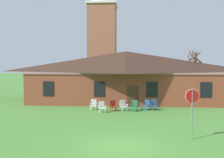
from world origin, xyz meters
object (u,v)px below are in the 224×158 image
lawn_chair_near_door (102,107)px  lawn_chair_far_side (146,105)px  lawn_chair_under_eave (154,105)px  lawn_chair_left_end (113,105)px  lawn_chair_right_end (134,106)px  stop_sign (192,104)px  lawn_chair_by_porch (94,104)px  lawn_chair_middle (123,105)px

lawn_chair_near_door → lawn_chair_far_side: size_ratio=1.00×
lawn_chair_near_door → lawn_chair_under_eave: 4.92m
lawn_chair_left_end → lawn_chair_right_end: size_ratio=1.00×
lawn_chair_under_eave → stop_sign: bearing=-82.3°
lawn_chair_near_door → lawn_chair_right_end: size_ratio=1.00×
lawn_chair_left_end → lawn_chair_under_eave: 3.79m
lawn_chair_near_door → lawn_chair_right_end: 2.98m
lawn_chair_by_porch → lawn_chair_right_end: 3.80m
lawn_chair_by_porch → lawn_chair_near_door: bearing=-55.1°
lawn_chair_far_side → lawn_chair_under_eave: size_ratio=1.00×
stop_sign → lawn_chair_left_end: 9.82m
stop_sign → lawn_chair_by_porch: (-6.83, 8.89, -1.54)m
lawn_chair_near_door → lawn_chair_under_eave: same height
stop_sign → lawn_chair_left_end: (-4.95, 8.34, -1.54)m
lawn_chair_by_porch → lawn_chair_near_door: 1.60m
lawn_chair_near_door → lawn_chair_left_end: (0.97, 0.76, 0.00)m
lawn_chair_by_porch → lawn_chair_near_door: same height
lawn_chair_near_door → lawn_chair_by_porch: bearing=124.9°
stop_sign → lawn_chair_left_end: bearing=120.7°
lawn_chair_by_porch → lawn_chair_near_door: (0.92, -1.31, 0.00)m
lawn_chair_by_porch → lawn_chair_under_eave: size_ratio=1.00×
lawn_chair_by_porch → stop_sign: bearing=-52.5°
lawn_chair_middle → lawn_chair_under_eave: (2.83, 0.56, 0.00)m
lawn_chair_by_porch → lawn_chair_left_end: bearing=-16.2°
lawn_chair_right_end → lawn_chair_by_porch: bearing=173.1°
stop_sign → lawn_chair_under_eave: size_ratio=2.99×
lawn_chair_middle → lawn_chair_far_side: bearing=14.1°
lawn_chair_middle → lawn_chair_right_end: size_ratio=1.00×
lawn_chair_middle → lawn_chair_left_end: bearing=-168.1°
stop_sign → lawn_chair_under_eave: (-1.23, 9.08, -1.54)m
lawn_chair_right_end → lawn_chair_left_end: bearing=-177.3°
lawn_chair_middle → lawn_chair_right_end: same height
stop_sign → lawn_chair_under_eave: 9.30m
lawn_chair_by_porch → lawn_chair_far_side: bearing=2.1°
stop_sign → lawn_chair_by_porch: bearing=127.5°
stop_sign → lawn_chair_middle: 9.57m
stop_sign → lawn_chair_middle: bearing=115.5°
stop_sign → lawn_chair_far_side: (-1.92, 9.07, -1.54)m
lawn_chair_right_end → lawn_chair_under_eave: same height
stop_sign → lawn_chair_right_end: (-3.06, 8.43, -1.54)m
lawn_chair_by_porch → lawn_chair_under_eave: bearing=2.0°
stop_sign → lawn_chair_near_door: (-5.92, 7.58, -1.54)m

